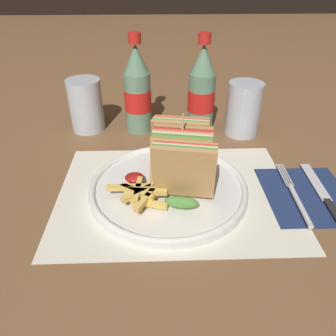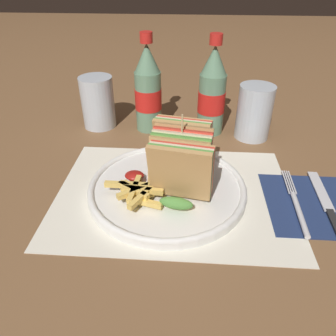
{
  "view_description": "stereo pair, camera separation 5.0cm",
  "coord_description": "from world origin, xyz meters",
  "px_view_note": "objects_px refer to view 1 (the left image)",
  "views": [
    {
      "loc": [
        -0.03,
        -0.49,
        0.37
      ],
      "look_at": [
        -0.01,
        0.0,
        0.04
      ],
      "focal_mm": 35.0,
      "sensor_mm": 36.0,
      "label": 1
    },
    {
      "loc": [
        0.02,
        -0.49,
        0.37
      ],
      "look_at": [
        -0.01,
        0.0,
        0.04
      ],
      "focal_mm": 35.0,
      "sensor_mm": 36.0,
      "label": 2
    }
  ],
  "objects_px": {
    "plate_main": "(168,188)",
    "knife": "(322,193)",
    "glass_far": "(86,105)",
    "fork": "(296,198)",
    "coke_bottle_far": "(201,92)",
    "glass_near": "(243,109)",
    "club_sandwich": "(182,158)",
    "coke_bottle_near": "(137,91)"
  },
  "relations": [
    {
      "from": "fork",
      "to": "coke_bottle_near",
      "type": "distance_m",
      "value": 0.42
    },
    {
      "from": "club_sandwich",
      "to": "coke_bottle_near",
      "type": "distance_m",
      "value": 0.26
    },
    {
      "from": "fork",
      "to": "glass_far",
      "type": "xyz_separation_m",
      "value": [
        -0.41,
        0.3,
        0.05
      ]
    },
    {
      "from": "plate_main",
      "to": "fork",
      "type": "distance_m",
      "value": 0.22
    },
    {
      "from": "plate_main",
      "to": "glass_far",
      "type": "xyz_separation_m",
      "value": [
        -0.19,
        0.26,
        0.05
      ]
    },
    {
      "from": "knife",
      "to": "glass_near",
      "type": "xyz_separation_m",
      "value": [
        -0.09,
        0.25,
        0.06
      ]
    },
    {
      "from": "knife",
      "to": "glass_far",
      "type": "bearing_deg",
      "value": 150.79
    },
    {
      "from": "glass_near",
      "to": "glass_far",
      "type": "relative_size",
      "value": 1.0
    },
    {
      "from": "fork",
      "to": "coke_bottle_far",
      "type": "height_order",
      "value": "coke_bottle_far"
    },
    {
      "from": "knife",
      "to": "glass_far",
      "type": "distance_m",
      "value": 0.54
    },
    {
      "from": "club_sandwich",
      "to": "coke_bottle_far",
      "type": "relative_size",
      "value": 0.81
    },
    {
      "from": "club_sandwich",
      "to": "knife",
      "type": "relative_size",
      "value": 0.95
    },
    {
      "from": "fork",
      "to": "coke_bottle_far",
      "type": "relative_size",
      "value": 0.79
    },
    {
      "from": "coke_bottle_far",
      "to": "glass_far",
      "type": "xyz_separation_m",
      "value": [
        -0.27,
        0.01,
        -0.04
      ]
    },
    {
      "from": "fork",
      "to": "knife",
      "type": "distance_m",
      "value": 0.06
    },
    {
      "from": "plate_main",
      "to": "club_sandwich",
      "type": "xyz_separation_m",
      "value": [
        0.02,
        0.01,
        0.06
      ]
    },
    {
      "from": "club_sandwich",
      "to": "glass_near",
      "type": "xyz_separation_m",
      "value": [
        0.16,
        0.22,
        -0.01
      ]
    },
    {
      "from": "plate_main",
      "to": "knife",
      "type": "distance_m",
      "value": 0.28
    },
    {
      "from": "fork",
      "to": "plate_main",
      "type": "bearing_deg",
      "value": 173.43
    },
    {
      "from": "fork",
      "to": "glass_far",
      "type": "distance_m",
      "value": 0.51
    },
    {
      "from": "glass_near",
      "to": "glass_far",
      "type": "distance_m",
      "value": 0.37
    },
    {
      "from": "plate_main",
      "to": "knife",
      "type": "relative_size",
      "value": 1.46
    },
    {
      "from": "club_sandwich",
      "to": "glass_far",
      "type": "distance_m",
      "value": 0.33
    },
    {
      "from": "plate_main",
      "to": "coke_bottle_far",
      "type": "xyz_separation_m",
      "value": [
        0.08,
        0.25,
        0.09
      ]
    },
    {
      "from": "club_sandwich",
      "to": "fork",
      "type": "xyz_separation_m",
      "value": [
        0.2,
        -0.04,
        -0.06
      ]
    },
    {
      "from": "fork",
      "to": "coke_bottle_near",
      "type": "relative_size",
      "value": 0.79
    },
    {
      "from": "plate_main",
      "to": "club_sandwich",
      "type": "height_order",
      "value": "club_sandwich"
    },
    {
      "from": "club_sandwich",
      "to": "coke_bottle_far",
      "type": "height_order",
      "value": "coke_bottle_far"
    },
    {
      "from": "plate_main",
      "to": "coke_bottle_near",
      "type": "bearing_deg",
      "value": 103.77
    },
    {
      "from": "coke_bottle_near",
      "to": "glass_near",
      "type": "xyz_separation_m",
      "value": [
        0.25,
        -0.03,
        -0.04
      ]
    },
    {
      "from": "coke_bottle_far",
      "to": "glass_near",
      "type": "distance_m",
      "value": 0.11
    },
    {
      "from": "coke_bottle_near",
      "to": "glass_near",
      "type": "height_order",
      "value": "coke_bottle_near"
    },
    {
      "from": "plate_main",
      "to": "coke_bottle_near",
      "type": "distance_m",
      "value": 0.28
    },
    {
      "from": "plate_main",
      "to": "glass_near",
      "type": "relative_size",
      "value": 2.3
    },
    {
      "from": "fork",
      "to": "knife",
      "type": "relative_size",
      "value": 0.92
    },
    {
      "from": "knife",
      "to": "coke_bottle_near",
      "type": "bearing_deg",
      "value": 143.0
    },
    {
      "from": "plate_main",
      "to": "glass_far",
      "type": "relative_size",
      "value": 2.3
    },
    {
      "from": "coke_bottle_far",
      "to": "glass_near",
      "type": "xyz_separation_m",
      "value": [
        0.1,
        -0.02,
        -0.04
      ]
    },
    {
      "from": "plate_main",
      "to": "glass_near",
      "type": "bearing_deg",
      "value": 51.64
    },
    {
      "from": "club_sandwich",
      "to": "knife",
      "type": "xyz_separation_m",
      "value": [
        0.25,
        -0.03,
        -0.06
      ]
    },
    {
      "from": "coke_bottle_near",
      "to": "plate_main",
      "type": "bearing_deg",
      "value": -76.23
    },
    {
      "from": "plate_main",
      "to": "glass_near",
      "type": "distance_m",
      "value": 0.3
    }
  ]
}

